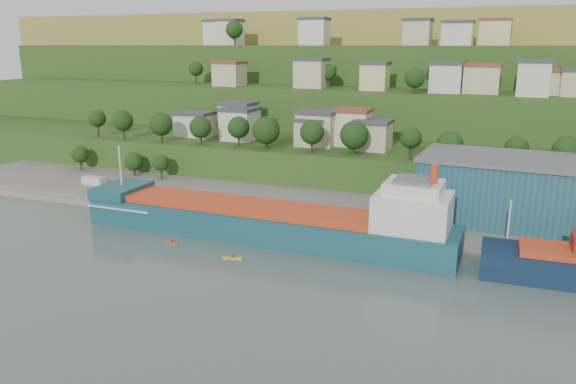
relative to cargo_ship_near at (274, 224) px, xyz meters
The scene contains 10 objects.
ground 10.88m from the cargo_ship_near, 120.74° to the right, with size 500.00×500.00×0.00m, color #4C5C54.
quay 24.18m from the cargo_ship_near, 52.37° to the left, with size 220.00×26.00×4.00m, color slate.
pebble_beach 61.81m from the cargo_ship_near, 167.84° to the left, with size 40.00×18.00×2.40m, color slate.
hillside 159.79m from the cargo_ship_near, 91.92° to the left, with size 360.00×210.38×96.00m.
cargo_ship_near is the anchor object (origin of this frame).
warehouse 44.87m from the cargo_ship_near, 28.59° to the left, with size 32.03×20.73×12.80m.
caravan 56.95m from the cargo_ship_near, 164.69° to the left, with size 5.72×2.39×2.67m, color silver.
dinghy 46.65m from the cargo_ship_near, 167.91° to the left, with size 3.79×1.42×0.76m, color silver.
kayak_orange 19.17m from the cargo_ship_near, 150.59° to the right, with size 2.98×1.13×0.74m.
kayak_yellow 12.56m from the cargo_ship_near, 102.21° to the right, with size 3.51×1.46×0.87m.
Camera 1 is at (45.04, -82.76, 35.61)m, focal length 35.00 mm.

